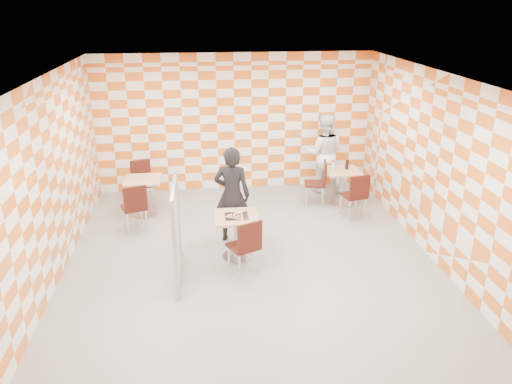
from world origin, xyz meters
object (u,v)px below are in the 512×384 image
at_px(main_table, 237,229).
at_px(soda_bottle, 347,164).
at_px(chair_empty_near, 135,204).
at_px(partition, 177,231).
at_px(man_dark, 232,195).
at_px(second_table, 342,181).
at_px(sport_bottle, 333,165).
at_px(man_white, 324,153).
at_px(chair_main_front, 246,243).
at_px(empty_table, 144,190).
at_px(chair_empty_far, 142,179).
at_px(chair_second_front, 356,193).
at_px(chair_second_side, 319,180).

xyz_separation_m(main_table, soda_bottle, (2.45, 2.12, 0.34)).
bearing_deg(chair_empty_near, partition, -64.34).
xyz_separation_m(main_table, man_dark, (-0.03, 0.65, 0.36)).
xyz_separation_m(second_table, sport_bottle, (-0.18, 0.07, 0.33)).
bearing_deg(soda_bottle, man_dark, -149.30).
bearing_deg(chair_empty_near, man_white, 23.10).
bearing_deg(man_dark, chair_main_front, 110.42).
height_order(main_table, chair_empty_near, chair_empty_near).
bearing_deg(empty_table, chair_main_front, -55.07).
bearing_deg(chair_empty_far, man_dark, -47.98).
bearing_deg(soda_bottle, partition, -141.90).
distance_m(man_white, soda_bottle, 0.80).
xyz_separation_m(chair_empty_near, soda_bottle, (4.22, 0.93, 0.31)).
bearing_deg(soda_bottle, man_white, 112.57).
height_order(second_table, chair_empty_far, chair_empty_far).
bearing_deg(second_table, man_white, 103.97).
bearing_deg(main_table, chair_main_front, -79.93).
bearing_deg(second_table, empty_table, -179.00).
bearing_deg(chair_main_front, partition, 177.80).
bearing_deg(second_table, chair_second_front, -84.00).
bearing_deg(main_table, empty_table, 130.42).
relative_size(chair_second_front, soda_bottle, 4.02).
relative_size(second_table, man_white, 0.43).
xyz_separation_m(partition, man_dark, (0.92, 1.19, 0.07)).
bearing_deg(chair_second_side, man_dark, -142.45).
height_order(sport_bottle, soda_bottle, soda_bottle).
xyz_separation_m(main_table, partition, (-0.94, -0.54, 0.28)).
height_order(chair_second_side, chair_empty_far, same).
bearing_deg(partition, chair_second_side, 43.24).
distance_m(second_table, chair_empty_near, 4.20).
distance_m(chair_second_side, chair_empty_near, 3.77).
bearing_deg(chair_main_front, chair_second_side, 56.60).
bearing_deg(sport_bottle, empty_table, -177.88).
xyz_separation_m(man_dark, man_white, (2.17, 2.21, 0.01)).
bearing_deg(chair_empty_far, second_table, -7.32).
xyz_separation_m(chair_empty_near, partition, (0.83, -1.73, 0.25)).
relative_size(chair_main_front, chair_second_side, 1.00).
height_order(chair_empty_far, man_white, man_white).
xyz_separation_m(chair_second_front, soda_bottle, (0.03, 0.82, 0.31)).
xyz_separation_m(second_table, chair_empty_far, (-4.11, 0.53, 0.04)).
xyz_separation_m(chair_second_side, sport_bottle, (0.28, 0.01, 0.29)).
bearing_deg(chair_empty_far, empty_table, -82.40).
relative_size(chair_second_side, partition, 0.60).
height_order(chair_main_front, partition, partition).
xyz_separation_m(main_table, empty_table, (-1.69, 1.98, 0.00)).
xyz_separation_m(empty_table, chair_empty_near, (-0.08, -0.80, 0.04)).
bearing_deg(main_table, man_white, 53.15).
xyz_separation_m(second_table, chair_second_side, (-0.46, 0.06, 0.04)).
bearing_deg(second_table, soda_bottle, 29.92).
bearing_deg(chair_main_front, second_table, 49.70).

